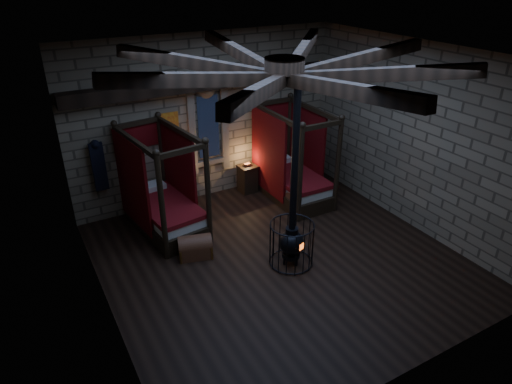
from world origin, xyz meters
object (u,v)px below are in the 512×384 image
trunk_right (301,201)px  stove (292,239)px  trunk_left (195,247)px  bed_right (291,176)px  bed_left (163,205)px

trunk_right → stove: 2.36m
trunk_left → stove: bearing=-20.6°
bed_right → trunk_right: (-0.17, -0.74, -0.34)m
trunk_left → trunk_right: (3.13, 0.59, 0.02)m
trunk_left → stove: 2.07m
trunk_left → stove: (1.64, -1.20, 0.36)m
bed_right → trunk_left: (-3.30, -1.33, -0.36)m
trunk_right → bed_right: bearing=77.2°
stove → bed_left: bearing=103.3°
trunk_right → stove: size_ratio=0.19×
bed_right → stove: size_ratio=0.59×
bed_left → stove: size_ratio=0.59×
bed_left → bed_right: bearing=-9.4°
bed_left → bed_right: size_ratio=1.00×
bed_right → trunk_left: 3.58m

